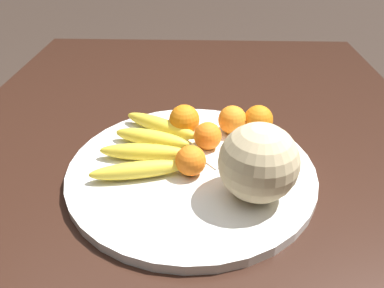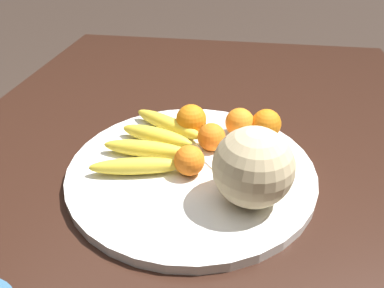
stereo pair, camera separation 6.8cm
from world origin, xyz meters
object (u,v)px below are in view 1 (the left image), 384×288
banana_bunch (150,145)px  produce_tag (206,155)px  orange_front_right (258,120)px  orange_front_left (208,136)px  orange_mid_center (184,120)px  orange_back_right (232,120)px  orange_back_left (189,161)px  kitchen_table (192,201)px  fruit_bowl (192,170)px  melon (259,163)px

banana_bunch → produce_tag: 0.11m
orange_front_right → produce_tag: 0.15m
orange_front_left → orange_mid_center: bearing=-138.5°
orange_mid_center → orange_front_left: bearing=41.5°
orange_back_right → banana_bunch: bearing=-63.2°
orange_back_left → produce_tag: orange_back_left is taller
kitchen_table → banana_bunch: 0.15m
fruit_bowl → orange_back_left: (0.02, -0.00, 0.04)m
orange_front_right → produce_tag: size_ratio=0.67×
fruit_bowl → melon: 0.15m
fruit_bowl → orange_back_right: orange_back_right is taller
fruit_bowl → melon: bearing=55.2°
fruit_bowl → orange_back_right: size_ratio=7.64×
fruit_bowl → melon: (0.08, 0.11, 0.07)m
melon → produce_tag: size_ratio=1.43×
orange_front_right → banana_bunch: bearing=-69.0°
orange_mid_center → orange_back_right: bearing=94.0°
fruit_bowl → melon: size_ratio=3.52×
fruit_bowl → orange_mid_center: bearing=-170.4°
orange_front_right → orange_back_left: orange_front_right is taller
produce_tag → orange_back_left: bearing=-68.7°
orange_back_left → banana_bunch: bearing=-129.7°
orange_front_left → orange_back_left: size_ratio=1.00×
melon → fruit_bowl: bearing=-124.8°
banana_bunch → orange_mid_center: orange_mid_center is taller
fruit_bowl → banana_bunch: bearing=-117.8°
orange_mid_center → produce_tag: 0.10m
banana_bunch → orange_front_left: bearing=-161.1°
kitchen_table → orange_back_right: 0.19m
banana_bunch → produce_tag: (0.01, 0.11, -0.02)m
orange_front_right → orange_mid_center: (0.01, -0.16, 0.00)m
fruit_bowl → orange_front_right: 0.19m
kitchen_table → orange_back_right: orange_back_right is taller
kitchen_table → melon: bearing=49.6°
kitchen_table → orange_front_left: (-0.05, 0.03, 0.13)m
orange_back_left → produce_tag: size_ratio=0.61×
orange_mid_center → orange_back_left: orange_mid_center is taller
banana_bunch → orange_mid_center: size_ratio=3.89×
orange_mid_center → produce_tag: size_ratio=0.70×
orange_front_right → orange_mid_center: orange_mid_center is taller
orange_back_right → orange_back_left: bearing=-30.1°
orange_front_left → orange_front_right: bearing=120.9°
orange_front_right → orange_back_left: bearing=-43.3°
melon → orange_mid_center: melon is taller
kitchen_table → banana_bunch: (-0.03, -0.08, 0.12)m
orange_front_right → orange_back_right: bearing=-88.7°
orange_front_right → orange_back_right: size_ratio=1.02×
fruit_bowl → melon: melon is taller
melon → orange_front_left: bearing=-150.1°
orange_front_left → orange_front_right: (-0.06, 0.11, 0.00)m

